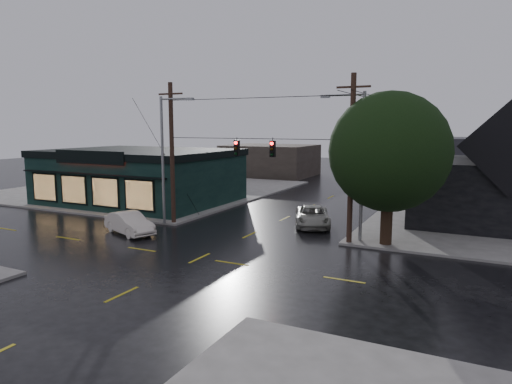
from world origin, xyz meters
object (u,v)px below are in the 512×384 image
at_px(utility_pole_ne, 349,244).
at_px(corner_tree, 389,152).
at_px(utility_pole_nw, 174,224).
at_px(suv_silver, 312,216).
at_px(sedan_cream, 129,223).

bearing_deg(utility_pole_ne, corner_tree, 14.03).
distance_m(utility_pole_nw, suv_silver, 10.11).
bearing_deg(suv_silver, utility_pole_nw, -179.21).
xyz_separation_m(utility_pole_nw, suv_silver, (9.31, 3.87, 0.71)).
relative_size(utility_pole_nw, sedan_cream, 2.29).
height_order(corner_tree, utility_pole_ne, corner_tree).
bearing_deg(utility_pole_ne, utility_pole_nw, 180.00).
distance_m(utility_pole_nw, utility_pole_ne, 13.00).
height_order(utility_pole_ne, sedan_cream, utility_pole_ne).
distance_m(corner_tree, utility_pole_ne, 6.01).
xyz_separation_m(sedan_cream, suv_silver, (10.08, 7.69, -0.02)).
relative_size(corner_tree, utility_pole_nw, 0.89).
relative_size(utility_pole_ne, suv_silver, 1.99).
distance_m(corner_tree, utility_pole_nw, 16.10).
bearing_deg(sedan_cream, corner_tree, -53.43).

